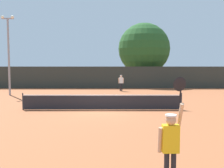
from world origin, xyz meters
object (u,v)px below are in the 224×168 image
object	(u,v)px
tennis_ball	(112,108)
player_serving	(171,140)
player_receiving	(122,81)
large_tree	(145,49)
parked_car_near	(150,78)
light_pole	(9,50)

from	to	relation	value
tennis_ball	player_serving	bearing A→B (deg)	-82.66
player_receiving	large_tree	size ratio (longest dim) A/B	0.20
parked_car_near	player_serving	bearing A→B (deg)	-91.32
light_pole	parked_car_near	bearing A→B (deg)	43.08
large_tree	tennis_ball	bearing A→B (deg)	-103.43
tennis_ball	light_pole	size ratio (longest dim) A/B	0.01
tennis_ball	large_tree	world-z (taller)	large_tree
tennis_ball	large_tree	xyz separation A→B (m)	(4.37, 18.31, 4.90)
player_receiving	parked_car_near	bearing A→B (deg)	-113.54
player_serving	parked_car_near	distance (m)	32.66
player_serving	parked_car_near	size ratio (longest dim) A/B	0.59
player_receiving	large_tree	xyz separation A→B (m)	(3.35, 7.48, 3.88)
light_pole	large_tree	distance (m)	17.74
large_tree	parked_car_near	size ratio (longest dim) A/B	1.92
player_serving	light_pole	world-z (taller)	light_pole
tennis_ball	parked_car_near	world-z (taller)	parked_car_near
player_serving	player_receiving	bearing A→B (deg)	91.01
tennis_ball	light_pole	world-z (taller)	light_pole
light_pole	parked_car_near	size ratio (longest dim) A/B	1.67
player_receiving	light_pole	bearing A→B (deg)	18.66
player_receiving	light_pole	size ratio (longest dim) A/B	0.23
parked_car_near	large_tree	bearing A→B (deg)	-106.06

